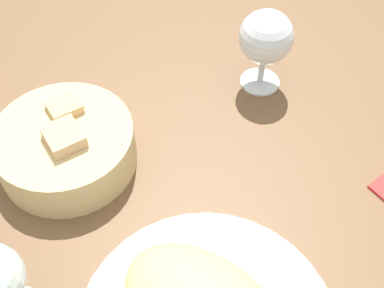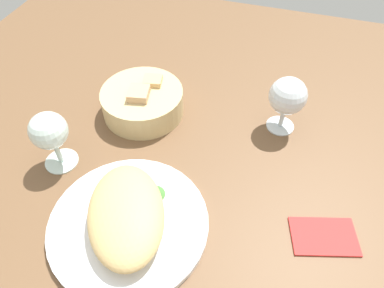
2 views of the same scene
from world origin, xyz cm
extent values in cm
cube|color=brown|center=(0.00, 0.00, -1.00)|extent=(140.00, 140.00, 2.00)
cone|color=#457E36|center=(-7.88, 2.35, 1.99)|extent=(3.92, 3.92, 1.17)
cylinder|color=#D2B87F|center=(13.08, 13.21, 2.94)|extent=(17.92, 17.92, 5.88)
cube|color=tan|center=(16.67, 11.96, 5.06)|extent=(4.35, 4.66, 4.00)
cube|color=tan|center=(11.49, 13.04, 5.23)|extent=(5.45, 5.08, 4.71)
cylinder|color=silver|center=(17.60, -16.95, 0.30)|extent=(5.99, 5.99, 0.60)
cylinder|color=silver|center=(17.60, -16.95, 2.72)|extent=(1.00, 1.00, 4.24)
sphere|color=silver|center=(17.60, -16.95, 8.71)|extent=(7.74, 7.74, 7.74)
camera|label=1|loc=(-30.72, 12.53, 53.51)|focal=47.22mm
camera|label=2|loc=(-39.74, -14.66, 55.17)|focal=33.03mm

